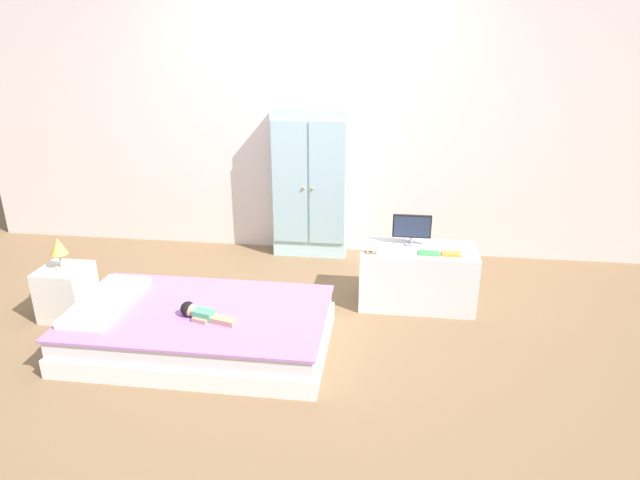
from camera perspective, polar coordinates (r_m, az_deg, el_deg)
The scene contains 13 objects.
ground_plane at distance 3.96m, azimuth -4.01°, elevation -9.30°, with size 10.00×10.00×0.02m, color brown.
back_wall at distance 5.01m, azimuth -0.81°, elevation 13.79°, with size 6.40×0.05×2.70m, color silver.
bed at distance 3.77m, azimuth -12.26°, elevation -8.95°, with size 1.68×0.99×0.27m.
pillow at distance 3.95m, azimuth -21.28°, elevation -5.93°, with size 0.32×0.71×0.05m, color silver.
doll at distance 3.61m, azimuth -12.56°, elevation -7.34°, with size 0.39×0.17×0.10m.
nightstand at distance 4.43m, azimuth -24.79°, elevation -4.93°, with size 0.33×0.33×0.38m, color silver.
table_lamp at distance 4.30m, azimuth -25.50°, elevation -0.71°, with size 0.12×0.12×0.23m.
wardrobe at distance 4.98m, azimuth -1.02°, elevation 5.83°, with size 0.67×0.26×1.35m.
tv_stand at distance 4.24m, azimuth 10.05°, elevation -3.75°, with size 0.86×0.42×0.46m, color silver.
tv_monitor at distance 4.17m, azimuth 9.51°, elevation 1.27°, with size 0.29×0.10×0.24m.
rocking_horse_toy at distance 4.00m, azimuth 5.39°, elevation -0.72°, with size 0.09×0.04×0.11m.
book_green at distance 4.07m, azimuth 11.21°, elevation -1.34°, with size 0.15×0.09×0.01m, color #429E51.
book_orange at distance 4.08m, azimuth 13.46°, elevation -1.41°, with size 0.13×0.09×0.02m, color orange.
Camera 1 is at (0.71, -3.34, 1.99)m, focal length 30.84 mm.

